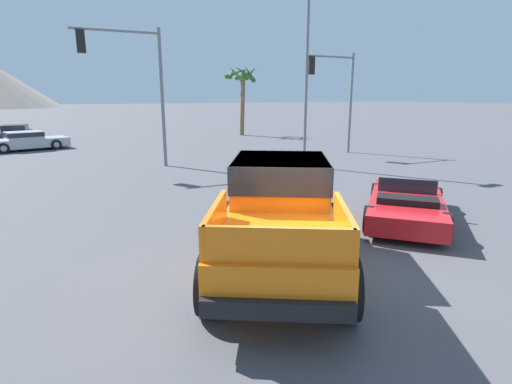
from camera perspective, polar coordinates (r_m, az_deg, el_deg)
ground_plane at (r=7.85m, az=5.90°, el=-10.84°), size 320.00×320.00×0.00m
orange_pickup_truck at (r=7.64m, az=3.41°, el=-2.34°), size 4.22×5.45×2.02m
red_convertible_car at (r=11.26m, az=20.64°, el=-1.78°), size 4.30×4.30×1.03m
parked_car_dark at (r=34.60m, az=-31.15°, el=7.29°), size 2.12×4.19×1.13m
parked_car_silver at (r=28.09m, az=-30.00°, el=6.38°), size 4.84×2.96×1.12m
traffic_light_main at (r=23.10m, az=11.05°, el=14.86°), size 3.19×0.38×5.52m
traffic_light_crosswalk at (r=18.94m, az=-17.61°, el=16.13°), size 3.72×0.38×6.14m
street_lamp_post at (r=18.61m, az=7.26°, el=17.56°), size 0.90×0.24×7.55m
palm_tree_tall at (r=33.62m, az=-1.98°, el=15.43°), size 2.95×2.89×5.62m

